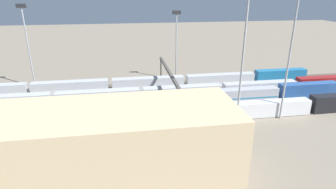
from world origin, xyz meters
The scene contains 18 objects.
ground_plane centered at (0.00, 0.00, 0.00)m, with size 400.00×400.00×0.00m, color #756B5B.
track_bed_0 centered at (0.00, -15.00, 0.06)m, with size 140.00×2.80×0.12m, color #4C443D.
track_bed_1 centered at (0.00, -10.00, 0.06)m, with size 140.00×2.80×0.12m, color #3D3833.
track_bed_2 centered at (0.00, -5.00, 0.06)m, with size 140.00×2.80×0.12m, color #3D3833.
track_bed_3 centered at (0.00, 0.00, 0.06)m, with size 140.00×2.80×0.12m, color #3D3833.
track_bed_4 centered at (0.00, 5.00, 0.06)m, with size 140.00×2.80×0.12m, color #3D3833.
track_bed_5 centered at (0.00, 10.00, 0.06)m, with size 140.00×2.80×0.12m, color #4C443D.
track_bed_6 centered at (0.00, 15.00, 0.06)m, with size 140.00×2.80×0.12m, color #4C443D.
train_on_track_6 centered at (-10.65, 15.00, 2.09)m, with size 90.60×3.00×4.40m.
train_on_track_4 centered at (5.33, 5.00, 2.06)m, with size 114.80×3.06×4.40m.
train_on_track_1 centered at (4.89, -10.00, 2.08)m, with size 114.80×3.00×4.40m.
train_on_track_3 centered at (-3.44, 0.00, 2.08)m, with size 114.80×3.06×4.40m.
light_mast_0 centered at (-7.13, -18.23, 15.51)m, with size 2.80×0.70×23.88m.
light_mast_1 centered at (-14.87, 18.79, 20.24)m, with size 2.80×0.70×32.59m.
light_mast_2 centered at (40.36, -17.77, 16.88)m, with size 2.80×0.70×26.38m.
light_mast_3 centered at (-27.06, 17.06, 19.33)m, with size 2.80×0.70×30.88m.
signal_gantry centered at (-1.61, 0.00, 7.65)m, with size 0.70×35.00×8.80m.
maintenance_shed centered at (22.17, 35.09, 6.54)m, with size 57.83×15.14×13.08m, color tan.
Camera 1 is at (10.70, 74.72, 30.29)m, focal length 29.60 mm.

